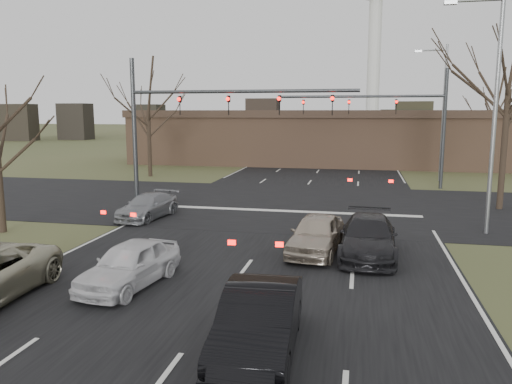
# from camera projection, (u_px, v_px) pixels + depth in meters

# --- Properties ---
(ground) EXTENTS (360.00, 360.00, 0.00)m
(ground) POSITION_uv_depth(u_px,v_px,m) (219.00, 304.00, 13.54)
(ground) COLOR #414927
(ground) RESTS_ON ground
(road_main) EXTENTS (14.00, 300.00, 0.02)m
(road_main) POSITION_uv_depth(u_px,v_px,m) (335.00, 148.00, 71.49)
(road_main) COLOR black
(road_main) RESTS_ON ground
(road_cross) EXTENTS (200.00, 14.00, 0.02)m
(road_cross) POSITION_uv_depth(u_px,v_px,m) (293.00, 204.00, 28.03)
(road_cross) COLOR black
(road_cross) RESTS_ON ground
(building) EXTENTS (42.40, 10.40, 5.30)m
(building) POSITION_uv_depth(u_px,v_px,m) (345.00, 137.00, 49.41)
(building) COLOR #835F46
(building) RESTS_ON ground
(mast_arm_near) EXTENTS (12.12, 0.24, 8.00)m
(mast_arm_near) POSITION_uv_depth(u_px,v_px,m) (191.00, 114.00, 26.36)
(mast_arm_near) COLOR #383A3D
(mast_arm_near) RESTS_ON ground
(mast_arm_far) EXTENTS (11.12, 0.24, 8.00)m
(mast_arm_far) POSITION_uv_depth(u_px,v_px,m) (401.00, 114.00, 33.69)
(mast_arm_far) COLOR #383A3D
(mast_arm_far) RESTS_ON ground
(streetlight_right_near) EXTENTS (2.34, 0.25, 10.00)m
(streetlight_right_near) POSITION_uv_depth(u_px,v_px,m) (491.00, 101.00, 20.51)
(streetlight_right_near) COLOR gray
(streetlight_right_near) RESTS_ON ground
(streetlight_right_far) EXTENTS (2.34, 0.25, 10.00)m
(streetlight_right_far) POSITION_uv_depth(u_px,v_px,m) (441.00, 106.00, 36.82)
(streetlight_right_far) COLOR gray
(streetlight_right_far) RESTS_ON ground
(tree_left_far) EXTENTS (5.70, 5.70, 9.50)m
(tree_left_far) POSITION_uv_depth(u_px,v_px,m) (147.00, 84.00, 39.17)
(tree_left_far) COLOR black
(tree_left_far) RESTS_ON ground
(tree_right_far) EXTENTS (5.40, 5.40, 9.00)m
(tree_right_far) POSITION_uv_depth(u_px,v_px,m) (497.00, 91.00, 43.17)
(tree_right_far) COLOR black
(tree_right_far) RESTS_ON ground
(car_white_sedan) EXTENTS (2.14, 4.17, 1.36)m
(car_white_sedan) POSITION_uv_depth(u_px,v_px,m) (130.00, 264.00, 14.86)
(car_white_sedan) COLOR silver
(car_white_sedan) RESTS_ON ground
(car_black_hatch) EXTENTS (1.78, 4.54, 1.47)m
(car_black_hatch) POSITION_uv_depth(u_px,v_px,m) (259.00, 321.00, 10.68)
(car_black_hatch) COLOR black
(car_black_hatch) RESTS_ON ground
(car_charcoal_sedan) EXTENTS (2.08, 4.91, 1.41)m
(car_charcoal_sedan) POSITION_uv_depth(u_px,v_px,m) (368.00, 237.00, 17.99)
(car_charcoal_sedan) COLOR black
(car_charcoal_sedan) RESTS_ON ground
(car_grey_ahead) EXTENTS (2.18, 4.28, 1.19)m
(car_grey_ahead) POSITION_uv_depth(u_px,v_px,m) (148.00, 206.00, 24.41)
(car_grey_ahead) COLOR gray
(car_grey_ahead) RESTS_ON ground
(car_silver_ahead) EXTENTS (2.16, 4.37, 1.43)m
(car_silver_ahead) POSITION_uv_depth(u_px,v_px,m) (316.00, 234.00, 18.37)
(car_silver_ahead) COLOR #B0A18E
(car_silver_ahead) RESTS_ON ground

